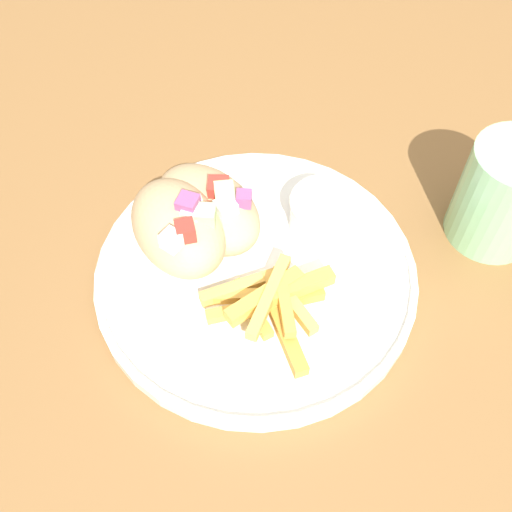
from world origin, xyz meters
TOP-DOWN VIEW (x-y plane):
  - ground_plane at (0.00, 0.00)m, footprint 10.00×10.00m
  - table at (0.00, 0.00)m, footprint 1.17×1.17m
  - plate at (-0.02, -0.05)m, footprint 0.28×0.28m
  - pita_sandwich_near at (-0.09, -0.06)m, footprint 0.13×0.12m
  - pita_sandwich_far at (-0.08, -0.03)m, footprint 0.13×0.11m
  - fries_pile at (0.01, -0.07)m, footprint 0.11×0.09m
  - sauce_ramekin at (0.01, 0.03)m, footprint 0.07×0.07m
  - water_glass at (0.14, 0.12)m, footprint 0.08×0.08m

SIDE VIEW (x-z plane):
  - ground_plane at x=0.00m, z-range 0.00..0.00m
  - table at x=0.00m, z-range 0.30..1.08m
  - plate at x=-0.02m, z-range 0.78..0.80m
  - fries_pile at x=0.01m, z-range 0.79..0.82m
  - sauce_ramekin at x=0.01m, z-range 0.80..0.83m
  - pita_sandwich_far at x=-0.08m, z-range 0.79..0.85m
  - water_glass at x=0.14m, z-range 0.77..0.87m
  - pita_sandwich_near at x=-0.09m, z-range 0.79..0.86m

